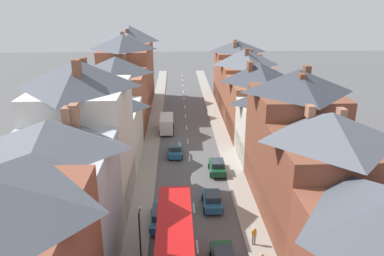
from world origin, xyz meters
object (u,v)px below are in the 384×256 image
Objects in this scene: car_parked_left_a at (175,150)px; car_parked_left_b at (161,216)px; car_parked_right_a at (212,200)px; delivery_van at (167,123)px; double_decker_bus_lead at (175,254)px; street_lamp at (140,240)px; car_near_silver at (217,167)px; pedestrian_mid_left at (254,235)px.

car_parked_left_a reaches higher than car_parked_left_b.
delivery_van is (-4.90, 22.07, 0.54)m from car_parked_right_a.
double_decker_bus_lead is 1.96× the size of street_lamp.
delivery_van is (-6.20, 14.52, 0.53)m from car_near_silver.
car_parked_left_b is (-4.90, -2.72, 0.02)m from car_parked_right_a.
car_near_silver is 18.74m from street_lamp.
delivery_van reaches higher than pedestrian_mid_left.
car_parked_left_a is at bearing -82.09° from delivery_van.
delivery_van is (-1.29, 32.70, -1.48)m from double_decker_bus_lead.
delivery_van is at bearing 90.00° from car_parked_left_b.
street_lamp is at bearing -159.40° from pedestrian_mid_left.
car_near_silver is 2.42× the size of pedestrian_mid_left.
double_decker_bus_lead is 23.42m from car_parked_left_a.
car_parked_left_b is 0.87× the size of delivery_van.
delivery_van is at bearing 102.52° from car_parked_right_a.
car_parked_right_a is 0.69× the size of street_lamp.
car_near_silver is 7.67m from car_parked_right_a.
car_parked_left_b is 0.82× the size of street_lamp.
car_parked_right_a is (3.61, 10.63, -2.01)m from double_decker_bus_lead.
delivery_van is at bearing 92.26° from double_decker_bus_lead.
delivery_van is 0.95× the size of street_lamp.
car_near_silver is 0.75× the size of delivery_van.
double_decker_bus_lead reaches higher than car_near_silver.
car_parked_right_a is at bearing 57.55° from street_lamp.
car_parked_left_b is (-1.29, 7.91, -2.00)m from double_decker_bus_lead.
car_parked_left_b is at bearing -90.00° from delivery_van.
street_lamp reaches higher than pedestrian_mid_left.
car_parked_left_a is 15.48m from car_parked_left_b.
pedestrian_mid_left is at bearing 20.60° from street_lamp.
pedestrian_mid_left is (1.54, -13.73, 0.22)m from car_near_silver.
car_parked_left_b is at bearing -94.82° from car_parked_left_a.
street_lamp reaches higher than double_decker_bus_lead.
car_parked_left_a is (0.01, 23.34, -2.00)m from double_decker_bus_lead.
street_lamp is at bearing -122.45° from car_parked_right_a.
car_near_silver is 15.79m from delivery_van.
double_decker_bus_lead reaches higher than car_parked_left_a.
pedestrian_mid_left is 9.75m from street_lamp.
car_parked_left_b is 24.79m from delivery_van.
double_decker_bus_lead is 2.82× the size of car_parked_left_a.
double_decker_bus_lead reaches higher than car_parked_right_a.
double_decker_bus_lead is 8.04m from pedestrian_mid_left.
car_parked_right_a is at bearing 29.01° from car_parked_left_b.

